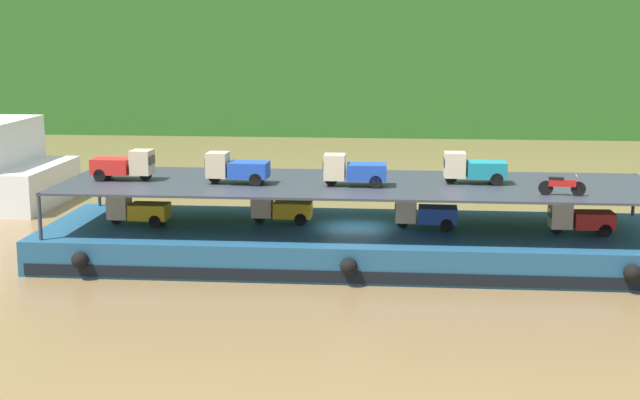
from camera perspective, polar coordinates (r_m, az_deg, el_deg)
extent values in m
plane|color=brown|center=(41.47, 2.17, -3.70)|extent=(400.00, 400.00, 0.00)
cube|color=navy|center=(41.29, 2.18, -2.70)|extent=(27.80, 8.52, 1.50)
cube|color=black|center=(37.25, 1.81, -4.81)|extent=(27.24, 0.06, 0.50)
sphere|color=black|center=(39.18, -14.69, -3.63)|extent=(0.72, 0.72, 0.72)
sphere|color=black|center=(36.94, 1.80, -4.15)|extent=(0.72, 0.72, 0.72)
sphere|color=black|center=(37.95, 18.85, -4.32)|extent=(0.72, 0.72, 0.72)
cylinder|color=#2D333D|center=(45.90, 18.91, 0.32)|extent=(0.16, 0.16, 2.00)
cylinder|color=#2D333D|center=(47.09, -13.57, 0.85)|extent=(0.16, 0.16, 2.00)
cylinder|color=#2D333D|center=(40.13, -17.02, -1.00)|extent=(0.16, 0.16, 2.00)
cube|color=#2D333D|center=(40.75, 2.20, 1.00)|extent=(26.20, 7.72, 0.10)
cube|color=gold|center=(42.10, -10.54, -0.69)|extent=(1.72, 1.23, 0.70)
cube|color=beige|center=(42.49, -12.36, -0.38)|extent=(0.92, 1.02, 1.10)
cube|color=#19232D|center=(42.62, -12.97, -0.22)|extent=(0.06, 0.85, 0.38)
cylinder|color=black|center=(42.64, -12.52, -1.10)|extent=(0.56, 0.15, 0.56)
cylinder|color=black|center=(42.55, -9.81, -1.03)|extent=(0.56, 0.15, 0.56)
cylinder|color=black|center=(41.56, -10.21, -1.32)|extent=(0.56, 0.15, 0.56)
cube|color=gold|center=(41.82, -1.69, -0.59)|extent=(1.71, 1.21, 0.70)
cube|color=beige|center=(41.97, -3.59, -0.29)|extent=(0.90, 1.00, 1.10)
cube|color=#19232D|center=(42.02, -4.23, -0.13)|extent=(0.04, 0.85, 0.38)
cylinder|color=black|center=(42.10, -3.78, -1.02)|extent=(0.56, 0.14, 0.56)
cylinder|color=black|center=(42.37, -1.07, -0.92)|extent=(0.56, 0.14, 0.56)
cylinder|color=black|center=(41.33, -1.22, -1.22)|extent=(0.56, 0.14, 0.56)
cube|color=#1E47B7|center=(40.98, 7.32, -0.90)|extent=(1.74, 1.25, 0.70)
cube|color=beige|center=(40.96, 5.37, -0.59)|extent=(0.93, 1.03, 1.10)
cube|color=#19232D|center=(40.95, 4.72, -0.42)|extent=(0.07, 0.85, 0.38)
cylinder|color=black|center=(41.07, 5.15, -1.33)|extent=(0.56, 0.16, 0.56)
cylinder|color=black|center=(41.58, 7.86, -1.24)|extent=(0.56, 0.16, 0.56)
cylinder|color=black|center=(40.54, 7.88, -1.55)|extent=(0.56, 0.16, 0.56)
cube|color=red|center=(41.27, 16.61, -1.19)|extent=(1.74, 1.25, 0.70)
cube|color=beige|center=(40.93, 14.71, -0.90)|extent=(0.93, 1.03, 1.10)
cube|color=#19232D|center=(40.82, 14.07, -0.75)|extent=(0.07, 0.85, 0.38)
cylinder|color=black|center=(41.01, 14.47, -1.65)|extent=(0.56, 0.16, 0.56)
cylinder|color=black|center=(41.93, 16.95, -1.51)|extent=(0.56, 0.16, 0.56)
cylinder|color=black|center=(40.93, 17.29, -1.82)|extent=(0.56, 0.16, 0.56)
cube|color=red|center=(42.53, -12.79, 2.07)|extent=(1.74, 1.26, 0.70)
cube|color=#C6B793|center=(42.04, -11.01, 2.32)|extent=(0.94, 1.03, 1.10)
cube|color=#19232D|center=(41.88, -10.40, 2.46)|extent=(0.07, 0.85, 0.38)
cylinder|color=black|center=(42.07, -10.79, 1.58)|extent=(0.56, 0.16, 0.56)
cylinder|color=black|center=(42.23, -13.53, 1.50)|extent=(0.56, 0.16, 0.56)
cylinder|color=black|center=(43.21, -13.03, 1.73)|extent=(0.56, 0.16, 0.56)
cube|color=#1E47B7|center=(40.48, -4.44, 1.88)|extent=(1.75, 1.28, 0.70)
cube|color=#C6B793|center=(40.77, -6.37, 2.20)|extent=(0.94, 1.04, 1.10)
cube|color=#19232D|center=(40.87, -7.01, 2.36)|extent=(0.08, 0.85, 0.38)
cylinder|color=black|center=(40.89, -6.55, 1.44)|extent=(0.57, 0.16, 0.56)
cylinder|color=black|center=(40.96, -3.73, 1.50)|extent=(0.57, 0.16, 0.56)
cylinder|color=black|center=(39.94, -4.03, 1.26)|extent=(0.57, 0.16, 0.56)
cube|color=#1E47B7|center=(39.85, 2.93, 1.76)|extent=(1.71, 1.22, 0.70)
cube|color=beige|center=(39.88, 0.92, 2.07)|extent=(0.91, 1.01, 1.10)
cube|color=#19232D|center=(39.90, 0.24, 2.24)|extent=(0.05, 0.85, 0.38)
cylinder|color=black|center=(39.98, 0.70, 1.30)|extent=(0.56, 0.15, 0.56)
cylinder|color=black|center=(40.42, 3.51, 1.38)|extent=(0.56, 0.15, 0.56)
cylinder|color=black|center=(39.37, 3.48, 1.13)|extent=(0.56, 0.15, 0.56)
cube|color=teal|center=(41.10, 10.30, 1.88)|extent=(1.72, 1.23, 0.70)
cube|color=beige|center=(40.94, 8.36, 2.18)|extent=(0.92, 1.02, 1.10)
cube|color=#19232D|center=(40.90, 7.71, 2.35)|extent=(0.06, 0.85, 0.38)
cylinder|color=black|center=(41.02, 8.13, 1.43)|extent=(0.56, 0.15, 0.56)
cylinder|color=black|center=(41.72, 10.76, 1.50)|extent=(0.56, 0.15, 0.56)
cylinder|color=black|center=(40.68, 10.92, 1.26)|extent=(0.56, 0.15, 0.56)
cylinder|color=black|center=(38.96, 15.76, 0.67)|extent=(0.61, 0.16, 0.60)
cylinder|color=black|center=(38.86, 13.85, 0.74)|extent=(0.61, 0.16, 0.60)
cube|color=#B21919|center=(38.86, 14.82, 1.02)|extent=(1.11, 0.30, 0.28)
cube|color=black|center=(38.82, 14.46, 1.30)|extent=(0.62, 0.25, 0.12)
cylinder|color=#B2B2B7|center=(38.86, 15.65, 1.48)|extent=(0.09, 0.55, 0.04)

